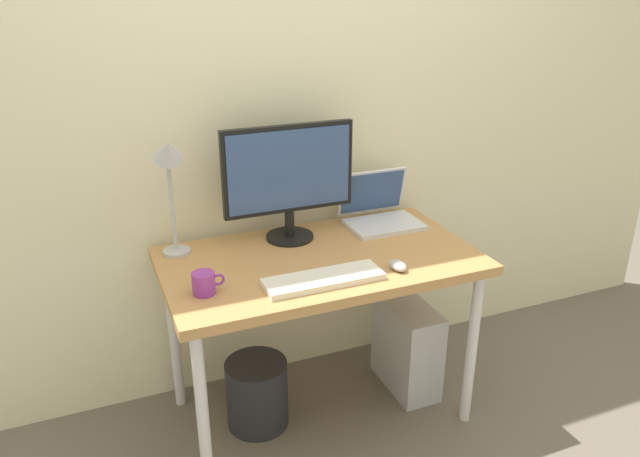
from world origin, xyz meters
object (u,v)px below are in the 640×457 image
wastebasket (257,393)px  mouse (398,265)px  monitor (289,176)px  laptop (379,211)px  keyboard (324,279)px  computer_tower (407,346)px  desk_lamp (170,170)px  coffee_mug (204,283)px  desk (320,273)px

wastebasket → mouse: bearing=-26.2°
monitor → laptop: (0.43, 0.02, -0.22)m
keyboard → computer_tower: bearing=24.2°
monitor → wastebasket: monitor is taller
desk_lamp → coffee_mug: bearing=-84.8°
desk → laptop: (0.38, 0.23, 0.13)m
coffee_mug → wastebasket: coffee_mug is taller
desk → computer_tower: (0.44, 0.02, -0.47)m
laptop → coffee_mug: laptop is taller
monitor → keyboard: bearing=-93.0°
monitor → wastebasket: size_ratio=1.84×
laptop → wastebasket: (-0.65, -0.20, -0.66)m
monitor → desk: bearing=-77.2°
laptop → wastebasket: laptop is taller
monitor → desk_lamp: 0.48m
coffee_mug → monitor: bearing=38.0°
monitor → coffee_mug: bearing=-142.0°
coffee_mug → wastebasket: 0.69m
laptop → coffee_mug: 0.94m
mouse → coffee_mug: bearing=172.8°
keyboard → coffee_mug: 0.43m
desk → monitor: monitor is taller
desk → laptop: 0.46m
coffee_mug → wastebasket: (0.21, 0.16, -0.64)m
laptop → keyboard: size_ratio=0.73×
keyboard → coffee_mug: bearing=169.2°
computer_tower → wastebasket: computer_tower is taller
keyboard → monitor: bearing=87.0°
monitor → mouse: monitor is taller
desk → coffee_mug: (-0.49, -0.13, 0.11)m
laptop → monitor: bearing=-177.8°
desk → mouse: size_ratio=13.77×
monitor → coffee_mug: size_ratio=4.75×
mouse → desk_lamp: bearing=149.8°
coffee_mug → computer_tower: (0.93, 0.15, -0.58)m
desk → mouse: (0.23, -0.22, 0.09)m
laptop → desk: bearing=-148.6°
desk → computer_tower: desk is taller
coffee_mug → computer_tower: 1.11m
coffee_mug → wastebasket: bearing=36.5°
desk → coffee_mug: 0.52m
desk → keyboard: bearing=-108.9°
desk_lamp → keyboard: desk_lamp is taller
computer_tower → wastebasket: 0.72m
computer_tower → keyboard: bearing=-155.8°
monitor → keyboard: monitor is taller
keyboard → wastebasket: 0.69m
desk_lamp → computer_tower: size_ratio=1.19×
desk_lamp → wastebasket: 1.01m
computer_tower → desk_lamp: bearing=168.5°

